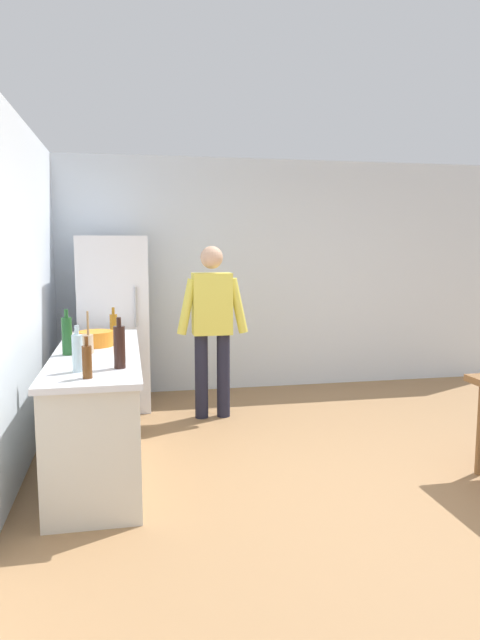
# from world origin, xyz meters

# --- Properties ---
(ground_plane) EXTENTS (14.00, 14.00, 0.00)m
(ground_plane) POSITION_xyz_m (0.00, 0.00, 0.00)
(ground_plane) COLOR #936D47
(wall_back) EXTENTS (6.40, 0.12, 2.70)m
(wall_back) POSITION_xyz_m (0.00, 3.00, 1.35)
(wall_back) COLOR silver
(wall_back) RESTS_ON ground_plane
(kitchen_counter) EXTENTS (0.64, 2.20, 0.90)m
(kitchen_counter) POSITION_xyz_m (-2.00, 0.80, 0.45)
(kitchen_counter) COLOR beige
(kitchen_counter) RESTS_ON ground_plane
(refrigerator) EXTENTS (0.70, 0.67, 1.80)m
(refrigerator) POSITION_xyz_m (-1.90, 2.40, 0.90)
(refrigerator) COLOR white
(refrigerator) RESTS_ON ground_plane
(person) EXTENTS (0.70, 0.22, 1.70)m
(person) POSITION_xyz_m (-0.95, 1.85, 0.98)
(person) COLOR #1E1E2D
(person) RESTS_ON ground_plane
(cooking_pot) EXTENTS (0.40, 0.28, 0.12)m
(cooking_pot) POSITION_xyz_m (-2.02, 1.05, 0.96)
(cooking_pot) COLOR orange
(cooking_pot) RESTS_ON kitchen_counter
(utensil_jar) EXTENTS (0.11, 0.11, 0.32)m
(utensil_jar) POSITION_xyz_m (-2.07, 0.75, 0.98)
(utensil_jar) COLOR tan
(utensil_jar) RESTS_ON kitchen_counter
(bottle_beer_brown) EXTENTS (0.06, 0.06, 0.26)m
(bottle_beer_brown) POSITION_xyz_m (-2.01, -0.08, 1.01)
(bottle_beer_brown) COLOR #5B3314
(bottle_beer_brown) RESTS_ON kitchen_counter
(bottle_oil_amber) EXTENTS (0.06, 0.06, 0.28)m
(bottle_oil_amber) POSITION_xyz_m (-1.88, 1.34, 1.02)
(bottle_oil_amber) COLOR #996619
(bottle_oil_amber) RESTS_ON kitchen_counter
(bottle_water_clear) EXTENTS (0.07, 0.07, 0.30)m
(bottle_water_clear) POSITION_xyz_m (-2.08, 0.11, 1.03)
(bottle_water_clear) COLOR silver
(bottle_water_clear) RESTS_ON kitchen_counter
(bottle_wine_dark) EXTENTS (0.08, 0.08, 0.34)m
(bottle_wine_dark) POSITION_xyz_m (-1.82, 0.17, 1.05)
(bottle_wine_dark) COLOR black
(bottle_wine_dark) RESTS_ON kitchen_counter
(bottle_wine_green) EXTENTS (0.08, 0.08, 0.34)m
(bottle_wine_green) POSITION_xyz_m (-2.20, 0.71, 1.05)
(bottle_wine_green) COLOR #1E5123
(bottle_wine_green) RESTS_ON kitchen_counter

